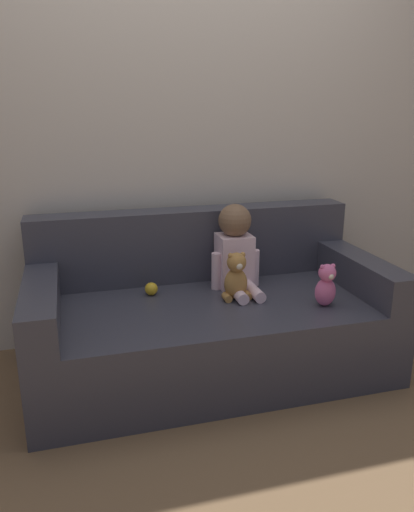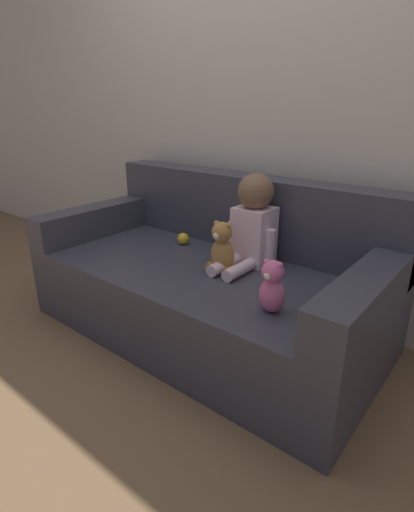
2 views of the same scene
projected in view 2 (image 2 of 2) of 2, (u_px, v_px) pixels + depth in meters
ground_plane at (205, 330)px, 2.20m from camera, size 12.00×12.00×0.00m
wall_back at (269, 76)px, 2.12m from camera, size 8.00×0.05×2.60m
couch at (211, 280)px, 2.14m from camera, size 1.81×0.92×0.80m
person_baby at (252, 225)px, 1.99m from camera, size 0.27×0.38×0.46m
teddy_bear_brown at (222, 248)px, 1.92m from camera, size 0.15×0.11×0.25m
plush_toy_side at (272, 287)px, 1.54m from camera, size 0.11×0.10×0.22m
toy_ball at (183, 239)px, 2.32m from camera, size 0.07×0.07×0.07m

